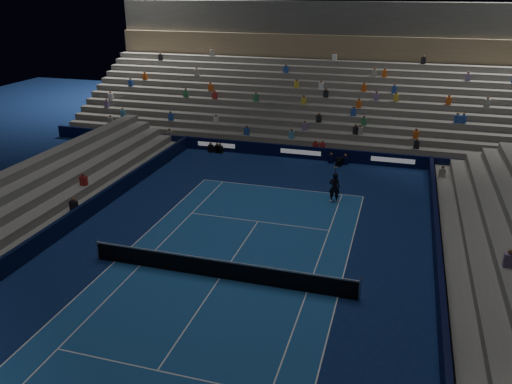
{
  "coord_description": "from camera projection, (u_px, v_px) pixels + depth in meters",
  "views": [
    {
      "loc": [
        7.39,
        -19.21,
        12.66
      ],
      "look_at": [
        0.0,
        6.0,
        2.0
      ],
      "focal_mm": 35.91,
      "sensor_mm": 36.0,
      "label": 1
    }
  ],
  "objects": [
    {
      "name": "tennis_net",
      "position": [
        219.0,
        269.0,
        23.57
      ],
      "size": [
        12.9,
        0.1,
        1.1
      ],
      "color": "#B2B2B7",
      "rests_on": "ground"
    },
    {
      "name": "sponsor_barrier_west",
      "position": [
        41.0,
        241.0,
        26.1
      ],
      "size": [
        0.25,
        37.0,
        1.0
      ],
      "primitive_type": "cube",
      "color": "black",
      "rests_on": "ground"
    },
    {
      "name": "grandstand_main",
      "position": [
        323.0,
        93.0,
        47.3
      ],
      "size": [
        44.0,
        15.2,
        11.2
      ],
      "color": "#62615D",
      "rests_on": "ground"
    },
    {
      "name": "ground",
      "position": [
        220.0,
        278.0,
        23.76
      ],
      "size": [
        90.0,
        90.0,
        0.0
      ],
      "primitive_type": "plane",
      "color": "#0D1E4F",
      "rests_on": "ground"
    },
    {
      "name": "broadcast_camera",
      "position": [
        339.0,
        162.0,
        38.48
      ],
      "size": [
        0.54,
        0.94,
        0.58
      ],
      "color": "black",
      "rests_on": "ground"
    },
    {
      "name": "sponsor_barrier_east",
      "position": [
        441.0,
        303.0,
        21.05
      ],
      "size": [
        0.25,
        37.0,
        1.0
      ],
      "primitive_type": "cube",
      "color": "black",
      "rests_on": "ground"
    },
    {
      "name": "tennis_player",
      "position": [
        334.0,
        187.0,
        31.8
      ],
      "size": [
        0.71,
        0.48,
        1.93
      ],
      "primitive_type": "imported",
      "rotation": [
        0.0,
        0.0,
        3.17
      ],
      "color": "black",
      "rests_on": "ground"
    },
    {
      "name": "sponsor_barrier_far",
      "position": [
        301.0,
        152.0,
        40.03
      ],
      "size": [
        44.0,
        0.25,
        1.0
      ],
      "primitive_type": "cube",
      "color": "black",
      "rests_on": "ground"
    },
    {
      "name": "court_surface",
      "position": [
        220.0,
        278.0,
        23.76
      ],
      "size": [
        10.97,
        23.77,
        0.01
      ],
      "primitive_type": "cube",
      "color": "#194C8D",
      "rests_on": "ground"
    }
  ]
}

